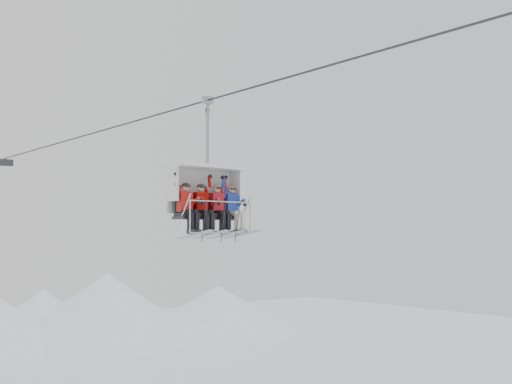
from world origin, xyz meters
TOP-DOWN VIEW (x-y plane):
  - haul_cable at (0.00, 0.00)m, footprint 0.06×50.00m
  - chairlift_carrier at (0.00, 2.35)m, footprint 2.26×1.17m
  - skier_far_left at (-0.80, 2.04)m, footprint 0.39×1.69m
  - skier_center_left at (-0.28, 2.04)m, footprint 0.39×1.69m
  - skier_center_right at (0.28, 2.04)m, footprint 0.39×1.69m
  - skier_far_right at (0.80, 2.04)m, footprint 0.39×1.69m

SIDE VIEW (x-z plane):
  - skier_far_left at x=-0.80m, z-range 9.41..10.97m
  - skier_center_left at x=-0.28m, z-range 9.41..10.97m
  - skier_center_right at x=0.28m, z-range 9.41..10.97m
  - skier_far_right at x=0.80m, z-range 9.41..10.97m
  - chairlift_carrier at x=0.00m, z-range 8.66..12.64m
  - haul_cable at x=0.00m, z-range 13.27..13.33m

